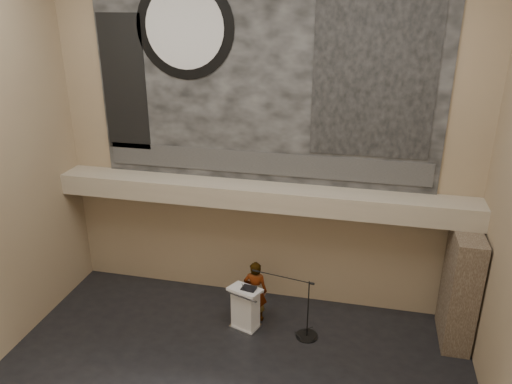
# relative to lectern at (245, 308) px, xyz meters

# --- Properties ---
(wall_back) EXTENTS (10.00, 0.02, 8.50)m
(wall_back) POSITION_rel_lectern_xyz_m (0.08, 1.56, 3.70)
(wall_back) COLOR #8E775A
(wall_back) RESTS_ON floor
(wall_front) EXTENTS (10.00, 0.02, 8.50)m
(wall_front) POSITION_rel_lectern_xyz_m (0.08, -6.44, 3.70)
(wall_front) COLOR #8E775A
(wall_front) RESTS_ON floor
(soffit) EXTENTS (10.00, 0.80, 0.50)m
(soffit) POSITION_rel_lectern_xyz_m (0.08, 1.16, 2.40)
(soffit) COLOR gray
(soffit) RESTS_ON wall_back
(sprinkler_left) EXTENTS (0.04, 0.04, 0.06)m
(sprinkler_left) POSITION_rel_lectern_xyz_m (-1.52, 1.11, 2.12)
(sprinkler_left) COLOR #B2893D
(sprinkler_left) RESTS_ON soffit
(sprinkler_right) EXTENTS (0.04, 0.04, 0.06)m
(sprinkler_right) POSITION_rel_lectern_xyz_m (1.98, 1.11, 2.12)
(sprinkler_right) COLOR #B2893D
(sprinkler_right) RESTS_ON soffit
(banner) EXTENTS (8.00, 0.05, 5.00)m
(banner) POSITION_rel_lectern_xyz_m (0.08, 1.53, 5.15)
(banner) COLOR black
(banner) RESTS_ON wall_back
(banner_text_strip) EXTENTS (7.76, 0.02, 0.55)m
(banner_text_strip) POSITION_rel_lectern_xyz_m (0.08, 1.49, 3.10)
(banner_text_strip) COLOR #2F2F2F
(banner_text_strip) RESTS_ON banner
(banner_clock_rim) EXTENTS (2.30, 0.02, 2.30)m
(banner_clock_rim) POSITION_rel_lectern_xyz_m (-1.72, 1.49, 6.15)
(banner_clock_rim) COLOR black
(banner_clock_rim) RESTS_ON banner
(banner_clock_face) EXTENTS (1.84, 0.02, 1.84)m
(banner_clock_face) POSITION_rel_lectern_xyz_m (-1.72, 1.47, 6.15)
(banner_clock_face) COLOR silver
(banner_clock_face) RESTS_ON banner
(banner_building_print) EXTENTS (2.60, 0.02, 3.60)m
(banner_building_print) POSITION_rel_lectern_xyz_m (2.48, 1.49, 5.25)
(banner_building_print) COLOR black
(banner_building_print) RESTS_ON banner
(banner_brick_print) EXTENTS (1.10, 0.02, 3.20)m
(banner_brick_print) POSITION_rel_lectern_xyz_m (-3.32, 1.49, 4.85)
(banner_brick_print) COLOR black
(banner_brick_print) RESTS_ON banner
(stone_pier) EXTENTS (0.60, 1.40, 2.70)m
(stone_pier) POSITION_rel_lectern_xyz_m (4.73, 0.71, 0.80)
(stone_pier) COLOR #423428
(stone_pier) RESTS_ON floor
(lectern) EXTENTS (0.85, 0.72, 1.14)m
(lectern) POSITION_rel_lectern_xyz_m (0.00, 0.00, 0.00)
(lectern) COLOR silver
(lectern) RESTS_ON floor
(binder) EXTENTS (0.36, 0.31, 0.04)m
(binder) POSITION_rel_lectern_xyz_m (0.09, -0.02, 0.56)
(binder) COLOR black
(binder) RESTS_ON lectern
(papers) EXTENTS (0.30, 0.35, 0.00)m
(papers) POSITION_rel_lectern_xyz_m (-0.08, -0.05, 0.55)
(papers) COLOR silver
(papers) RESTS_ON lectern
(speaker_person) EXTENTS (0.58, 0.38, 1.57)m
(speaker_person) POSITION_rel_lectern_xyz_m (0.14, 0.41, 0.23)
(speaker_person) COLOR silver
(speaker_person) RESTS_ON floor
(mic_stand) EXTENTS (1.62, 0.52, 1.49)m
(mic_stand) POSITION_rel_lectern_xyz_m (1.41, 0.02, -0.32)
(mic_stand) COLOR black
(mic_stand) RESTS_ON floor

